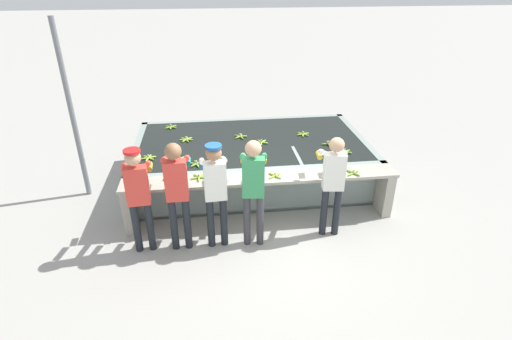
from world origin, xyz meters
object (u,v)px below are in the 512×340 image
(banana_bunch_floating_2, at_px, (345,152))
(banana_bunch_floating_7, at_px, (303,134))
(banana_bunch_floating_8, at_px, (258,160))
(banana_bunch_floating_0, at_px, (180,159))
(banana_bunch_floating_4, at_px, (186,139))
(worker_4, at_px, (333,178))
(support_post_left, at_px, (72,114))
(worker_1, at_px, (177,187))
(banana_bunch_floating_3, at_px, (171,127))
(banana_bunch_floating_10, at_px, (261,142))
(banana_bunch_ledge_0, at_px, (275,176))
(banana_bunch_floating_6, at_px, (148,158))
(banana_bunch_floating_9, at_px, (240,136))
(worker_3, at_px, (253,183))
(worker_2, at_px, (215,186))
(banana_bunch_ledge_2, at_px, (353,173))
(banana_bunch_ledge_1, at_px, (199,177))
(worker_0, at_px, (138,191))
(banana_bunch_floating_5, at_px, (328,144))
(knife_0, at_px, (169,182))
(banana_bunch_floating_1, at_px, (197,164))

(banana_bunch_floating_2, height_order, banana_bunch_floating_7, same)
(banana_bunch_floating_8, bearing_deg, banana_bunch_floating_0, 171.61)
(banana_bunch_floating_0, height_order, banana_bunch_floating_7, same)
(banana_bunch_floating_0, xyz_separation_m, banana_bunch_floating_4, (0.09, 0.90, -0.00))
(banana_bunch_floating_4, bearing_deg, banana_bunch_floating_8, -40.71)
(worker_4, bearing_deg, support_post_left, 156.95)
(worker_1, xyz_separation_m, banana_bunch_floating_3, (-0.30, 3.00, -0.20))
(banana_bunch_floating_10, distance_m, banana_bunch_ledge_0, 1.41)
(banana_bunch_floating_4, relative_size, banana_bunch_floating_6, 1.00)
(banana_bunch_floating_4, bearing_deg, worker_1, -91.17)
(banana_bunch_floating_4, bearing_deg, banana_bunch_floating_2, -18.22)
(banana_bunch_floating_4, xyz_separation_m, banana_bunch_floating_9, (1.07, 0.02, 0.00))
(worker_3, relative_size, banana_bunch_ledge_0, 7.10)
(worker_2, distance_m, banana_bunch_ledge_2, 2.32)
(worker_1, height_order, banana_bunch_ledge_1, worker_1)
(worker_0, distance_m, banana_bunch_floating_3, 2.99)
(banana_bunch_floating_0, xyz_separation_m, banana_bunch_ledge_2, (2.85, -0.90, 0.00))
(banana_bunch_floating_2, bearing_deg, worker_0, -159.80)
(support_post_left, bearing_deg, banana_bunch_floating_5, -1.82)
(banana_bunch_floating_5, distance_m, banana_bunch_floating_7, 0.66)
(banana_bunch_floating_6, bearing_deg, banana_bunch_ledge_2, -16.72)
(banana_bunch_ledge_0, height_order, knife_0, banana_bunch_ledge_0)
(worker_2, height_order, banana_bunch_floating_9, worker_2)
(worker_3, xyz_separation_m, banana_bunch_floating_4, (-1.06, 2.30, -0.20))
(worker_1, distance_m, banana_bunch_floating_10, 2.46)
(banana_bunch_ledge_0, bearing_deg, banana_bunch_floating_10, 91.13)
(banana_bunch_floating_4, bearing_deg, knife_0, -97.23)
(banana_bunch_floating_2, bearing_deg, knife_0, -166.34)
(worker_3, distance_m, banana_bunch_floating_7, 2.63)
(worker_0, xyz_separation_m, banana_bunch_ledge_2, (3.37, 0.45, -0.16))
(worker_1, xyz_separation_m, banana_bunch_floating_5, (2.76, 1.71, -0.20))
(worker_4, xyz_separation_m, banana_bunch_ledge_2, (0.47, 0.39, -0.15))
(banana_bunch_floating_1, distance_m, support_post_left, 2.34)
(banana_bunch_floating_3, bearing_deg, worker_1, -84.30)
(banana_bunch_floating_8, distance_m, banana_bunch_ledge_1, 1.16)
(banana_bunch_floating_7, distance_m, support_post_left, 4.31)
(worker_0, bearing_deg, worker_2, -0.90)
(banana_bunch_floating_8, xyz_separation_m, banana_bunch_ledge_1, (-1.03, -0.54, 0.00))
(banana_bunch_floating_1, distance_m, knife_0, 0.73)
(banana_bunch_floating_3, distance_m, banana_bunch_ledge_2, 4.01)
(banana_bunch_floating_5, relative_size, support_post_left, 0.09)
(worker_2, bearing_deg, worker_3, -3.89)
(banana_bunch_floating_10, height_order, banana_bunch_ledge_1, banana_bunch_ledge_1)
(worker_2, distance_m, banana_bunch_floating_10, 2.16)
(worker_4, xyz_separation_m, banana_bunch_ledge_0, (-0.82, 0.46, -0.15))
(banana_bunch_floating_7, bearing_deg, worker_4, -91.26)
(worker_0, xyz_separation_m, banana_bunch_floating_6, (-0.04, 1.47, -0.16))
(worker_0, distance_m, worker_1, 0.55)
(banana_bunch_floating_4, height_order, banana_bunch_ledge_2, banana_bunch_ledge_2)
(worker_3, bearing_deg, banana_bunch_floating_9, 89.70)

